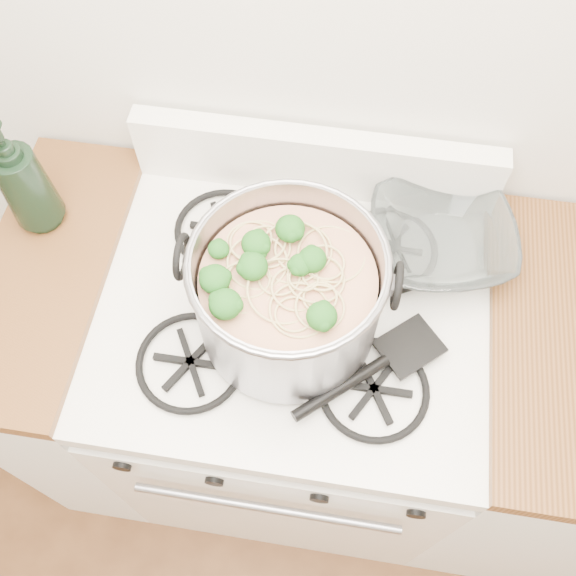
% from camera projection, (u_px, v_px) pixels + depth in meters
% --- Properties ---
extents(gas_range, '(0.76, 0.66, 0.92)m').
position_uv_depth(gas_range, '(292.00, 390.00, 1.66)').
color(gas_range, white).
rests_on(gas_range, ground).
extents(counter_left, '(0.25, 0.65, 0.92)m').
position_uv_depth(counter_left, '(102.00, 357.00, 1.68)').
color(counter_left, silver).
rests_on(counter_left, ground).
extents(stock_pot, '(0.37, 0.34, 0.23)m').
position_uv_depth(stock_pot, '(288.00, 295.00, 1.12)').
color(stock_pot, gray).
rests_on(stock_pot, gas_range).
extents(spatula, '(0.42, 0.42, 0.02)m').
position_uv_depth(spatula, '(410.00, 345.00, 1.18)').
color(spatula, black).
rests_on(spatula, gas_range).
extents(glass_bowl, '(0.14, 0.14, 0.03)m').
position_uv_depth(glass_bowl, '(439.00, 243.00, 1.28)').
color(glass_bowl, white).
rests_on(glass_bowl, gas_range).
extents(bottle, '(0.11, 0.11, 0.26)m').
position_uv_depth(bottle, '(21.00, 177.00, 1.22)').
color(bottle, black).
rests_on(bottle, counter_left).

